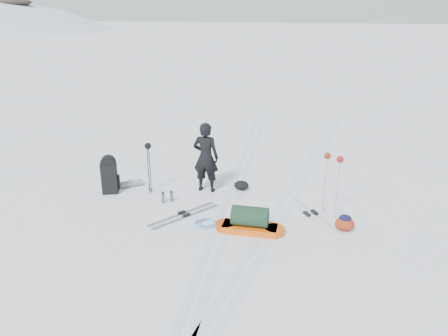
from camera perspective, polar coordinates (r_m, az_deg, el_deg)
The scene contains 13 objects.
ground at distance 9.61m, azimuth 0.42°, elevation -5.67°, with size 200.00×200.00×0.00m, color white.
ski_tracks at distance 10.29m, azimuth 4.86°, elevation -3.87°, with size 3.38×17.97×0.01m.
skier at distance 10.35m, azimuth -2.39°, elevation 1.41°, with size 0.62×0.41×1.70m, color black.
pulk_sled at distance 8.73m, azimuth 3.40°, elevation -7.07°, with size 1.40×0.48×0.53m.
expedition_rucksack at distance 10.74m, azimuth -14.41°, elevation -0.94°, with size 0.82×0.88×0.93m.
ski_poles_black at distance 10.31m, azimuth -9.88°, elevation 2.05°, with size 0.17×0.16×1.25m.
ski_poles_silver at distance 9.24m, azimuth 14.06°, elevation 0.42°, with size 0.39×0.31×1.39m.
touring_skis_grey at distance 9.47m, azimuth -5.23°, elevation -6.11°, with size 1.21×1.55×0.06m.
touring_skis_white at distance 9.63m, azimuth 11.25°, elevation -5.95°, with size 1.39×1.74×0.07m.
rope_coil at distance 9.07m, azimuth -2.36°, elevation -7.19°, with size 0.53×0.53×0.06m.
small_daypack at distance 9.11m, azimuth 15.49°, elevation -6.92°, with size 0.49×0.47×0.34m.
thermos_pair at distance 10.07m, azimuth -7.43°, elevation -3.77°, with size 0.23×0.20×0.27m.
stuff_sack at distance 10.65m, azimuth 2.29°, elevation -2.27°, with size 0.44×0.38×0.23m.
Camera 1 is at (1.93, -8.39, 4.27)m, focal length 35.00 mm.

